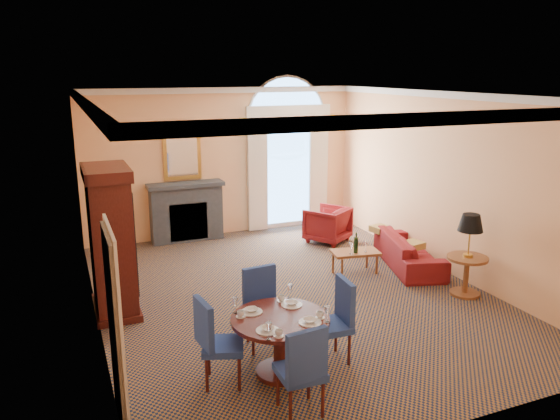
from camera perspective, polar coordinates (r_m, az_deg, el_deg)
name	(u,v)px	position (r m, az deg, el deg)	size (l,w,h in m)	color
ground	(292,294)	(9.02, 1.23, -8.76)	(7.50, 7.50, 0.00)	#121D39
room_envelope	(275,136)	(8.96, -0.56, 7.75)	(6.04, 7.52, 3.45)	#FFB779
armoire	(111,244)	(8.43, -17.22, -3.38)	(0.64, 1.13, 2.22)	#3A110D
dining_table	(280,332)	(6.60, 0.02, -12.63)	(1.17, 1.17, 0.94)	#3A110D
dining_chair_north	(262,302)	(7.27, -1.93, -9.55)	(0.53, 0.53, 1.05)	navy
dining_chair_south	(303,366)	(5.84, 2.45, -15.96)	(0.50, 0.51, 1.05)	navy
dining_chair_east	(337,315)	(6.94, 5.98, -10.87)	(0.51, 0.49, 1.05)	navy
dining_chair_west	(214,337)	(6.43, -6.93, -13.03)	(0.59, 0.59, 1.05)	navy
sofa	(409,251)	(10.44, 13.34, -4.17)	(2.01, 0.79, 0.59)	maroon
armchair	(327,224)	(11.62, 4.97, -1.51)	(0.80, 0.82, 0.75)	maroon
coffee_table	(355,252)	(9.82, 7.89, -4.40)	(0.90, 0.60, 0.79)	brown
side_table	(469,245)	(9.21, 19.13, -3.46)	(0.65, 0.65, 1.33)	brown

